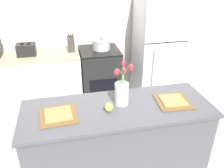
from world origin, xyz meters
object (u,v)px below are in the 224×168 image
Objects in this scene: toaster at (26,50)px; plate_setting_left at (58,115)px; refrigerator at (157,49)px; knife_block at (71,44)px; stove_range at (100,77)px; plate_setting_right at (173,101)px; pear_figurine at (109,107)px; flower_vase at (122,91)px; cooking_pot at (101,44)px.

plate_setting_left is at bearing -75.81° from toaster.
refrigerator is 6.16× the size of toaster.
refrigerator is 6.39× the size of knife_block.
refrigerator is at bearing 0.24° from toaster.
plate_setting_left is 1.67m from toaster.
stove_range is at bearing -4.90° from knife_block.
plate_setting_right is 2.21m from toaster.
pear_figurine reaches higher than plate_setting_left.
refrigerator reaches higher than plate_setting_right.
flower_vase is at bearing -91.75° from stove_range.
stove_range is at bearing 105.39° from plate_setting_right.
cooking_pot is (-0.92, 0.02, 0.13)m from refrigerator.
knife_block reaches higher than stove_range.
toaster is at bearing -179.76° from refrigerator.
knife_block reaches higher than plate_setting_right.
pear_figurine reaches higher than plate_setting_right.
plate_setting_left is 1.09m from plate_setting_right.
plate_setting_right is at bearing 1.98° from pear_figurine.
cooking_pot is 1.03× the size of knife_block.
plate_setting_right reaches higher than stove_range.
stove_range is 1.74m from plate_setting_right.
stove_range is at bearing -179.96° from refrigerator.
pear_figurine is at bearing -178.02° from plate_setting_right.
stove_range is 7.43× the size of pear_figurine.
flower_vase is 1.24× the size of plate_setting_left.
knife_block is at bearing 178.22° from cooking_pot.
cooking_pot is at bearing 67.52° from plate_setting_left.
pear_figurine is 1.85m from toaster.
knife_block is at bearing 97.58° from pear_figurine.
stove_range is 0.53× the size of refrigerator.
pear_figurine is (-1.15, -1.65, 0.09)m from refrigerator.
refrigerator is (0.95, 0.00, 0.40)m from stove_range.
cooking_pot is at bearing 32.72° from stove_range.
stove_range is at bearing -147.28° from cooking_pot.
refrigerator reaches higher than cooking_pot.
toaster is (-1.50, 1.61, 0.09)m from plate_setting_right.
refrigerator reaches higher than toaster.
plate_setting_left is 1.00× the size of plate_setting_right.
refrigerator is at bearing 55.14° from pear_figurine.
toaster reaches higher than plate_setting_right.
refrigerator is 5.05× the size of plate_setting_left.
pear_figurine is 1.70m from knife_block.
plate_setting_left is at bearing -172.18° from flower_vase.
cooking_pot is at bearing -1.78° from knife_block.
plate_setting_left is (-0.45, 0.02, -0.04)m from pear_figurine.
plate_setting_right is 1.22× the size of toaster.
flower_vase is at bearing -56.67° from toaster.
plate_setting_left is 1.26× the size of knife_block.
toaster is at bearing 117.68° from pear_figurine.
pear_figurine is (-0.20, -1.64, 0.50)m from stove_range.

